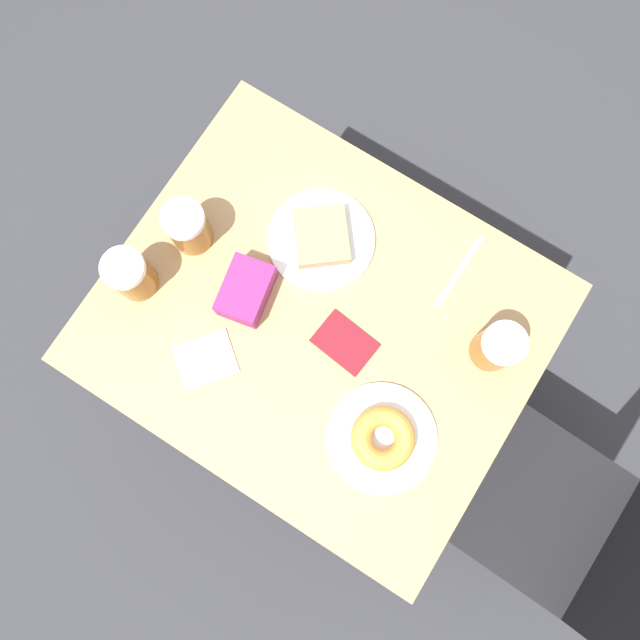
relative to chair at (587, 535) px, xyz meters
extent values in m
plane|color=#333338|center=(-0.06, -0.79, -0.54)|extent=(8.00, 8.00, 0.00)
cube|color=tan|center=(-0.06, -0.79, 0.22)|extent=(0.77, 0.92, 0.03)
cylinder|color=black|center=(-0.41, -1.21, -0.17)|extent=(0.04, 0.04, 0.74)
cylinder|color=black|center=(0.29, -1.21, -0.17)|extent=(0.04, 0.04, 0.74)
cylinder|color=black|center=(-0.41, -0.37, -0.17)|extent=(0.04, 0.04, 0.74)
cylinder|color=black|center=(0.29, -0.37, -0.17)|extent=(0.04, 0.04, 0.74)
cube|color=black|center=(0.00, -0.10, -0.08)|extent=(0.41, 0.41, 0.02)
cylinder|color=black|center=(-0.18, -0.26, -0.31)|extent=(0.03, 0.03, 0.45)
cylinder|color=black|center=(0.17, -0.28, -0.31)|extent=(0.03, 0.03, 0.45)
cylinder|color=black|center=(-0.17, 0.09, -0.31)|extent=(0.03, 0.03, 0.45)
cylinder|color=black|center=(0.18, 0.07, -0.31)|extent=(0.03, 0.03, 0.45)
cylinder|color=white|center=(-0.22, -0.89, 0.24)|extent=(0.24, 0.24, 0.01)
cube|color=tan|center=(-0.22, -0.89, 0.26)|extent=(0.17, 0.17, 0.03)
cylinder|color=white|center=(0.08, -0.55, 0.24)|extent=(0.23, 0.23, 0.01)
torus|color=#D18938|center=(0.08, -0.55, 0.26)|extent=(0.13, 0.13, 0.04)
cylinder|color=#8C5619|center=(-0.07, -1.13, 0.28)|extent=(0.09, 0.09, 0.11)
cylinder|color=white|center=(-0.07, -1.13, 0.35)|extent=(0.09, 0.09, 0.02)
cylinder|color=#8C5619|center=(-0.20, -0.45, 0.28)|extent=(0.09, 0.09, 0.11)
cylinder|color=white|center=(-0.20, -0.45, 0.35)|extent=(0.09, 0.09, 0.02)
cylinder|color=#8C5619|center=(0.08, -1.17, 0.28)|extent=(0.09, 0.09, 0.11)
cylinder|color=white|center=(0.08, -1.17, 0.35)|extent=(0.09, 0.09, 0.02)
cube|color=white|center=(0.14, -0.95, 0.23)|extent=(0.16, 0.15, 0.00)
cube|color=silver|center=(-0.32, -0.59, 0.23)|extent=(0.19, 0.02, 0.00)
cube|color=maroon|center=(-0.05, -0.72, 0.23)|extent=(0.10, 0.14, 0.01)
cube|color=#8C2366|center=(-0.03, -0.95, 0.27)|extent=(0.15, 0.12, 0.07)
camera|label=1|loc=(0.15, -0.66, 1.55)|focal=35.00mm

